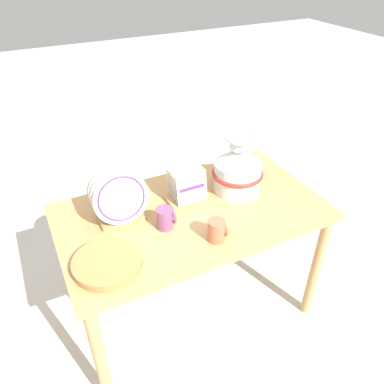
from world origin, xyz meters
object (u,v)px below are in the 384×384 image
at_px(dish_rack_round_plates, 119,199).
at_px(dish_rack_square_plates, 187,189).
at_px(ceramic_vase, 238,168).
at_px(mug_terracotta_glaze, 217,230).
at_px(wicker_charger_stack, 107,263).
at_px(mug_plum_glaze, 165,218).

relative_size(dish_rack_round_plates, dish_rack_square_plates, 1.34).
xyz_separation_m(ceramic_vase, dish_rack_square_plates, (-0.28, 0.03, -0.07)).
relative_size(dish_rack_round_plates, mug_terracotta_glaze, 2.70).
relative_size(ceramic_vase, wicker_charger_stack, 1.11).
bearing_deg(dish_rack_square_plates, dish_rack_round_plates, -178.82).
bearing_deg(dish_rack_round_plates, dish_rack_square_plates, 1.18).
xyz_separation_m(dish_rack_square_plates, mug_terracotta_glaze, (-0.02, -0.34, -0.02)).
relative_size(ceramic_vase, mug_plum_glaze, 3.07).
distance_m(dish_rack_round_plates, wicker_charger_stack, 0.33).
xyz_separation_m(dish_rack_round_plates, mug_plum_glaze, (0.17, -0.14, -0.07)).
relative_size(dish_rack_square_plates, mug_plum_glaze, 2.01).
bearing_deg(wicker_charger_stack, ceramic_vase, 17.25).
height_order(dish_rack_square_plates, wicker_charger_stack, dish_rack_square_plates).
xyz_separation_m(ceramic_vase, wicker_charger_stack, (-0.78, -0.24, -0.12)).
xyz_separation_m(wicker_charger_stack, mug_terracotta_glaze, (0.49, -0.06, 0.03)).
bearing_deg(ceramic_vase, mug_terracotta_glaze, -134.44).
height_order(dish_rack_square_plates, mug_terracotta_glaze, dish_rack_square_plates).
distance_m(dish_rack_round_plates, dish_rack_square_plates, 0.36).
xyz_separation_m(dish_rack_square_plates, wicker_charger_stack, (-0.50, -0.28, -0.05)).
height_order(ceramic_vase, dish_rack_round_plates, ceramic_vase).
distance_m(ceramic_vase, dish_rack_round_plates, 0.64).
bearing_deg(mug_terracotta_glaze, mug_plum_glaze, 132.61).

